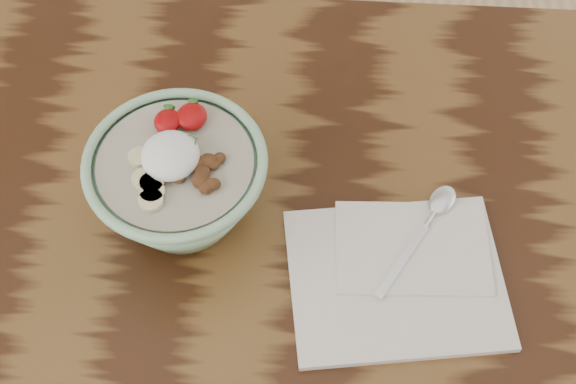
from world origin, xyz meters
The scene contains 4 objects.
table centered at (0.00, 0.00, 65.70)cm, with size 160.00×90.00×75.00cm.
breakfast_bowl centered at (2.60, 7.34, 82.05)cm, with size 20.69×20.69×14.19cm.
napkin centered at (28.53, 0.64, 75.63)cm, with size 27.18×23.22×1.51cm.
spoon centered at (32.41, 7.89, 76.89)cm, with size 10.68×16.23×0.92cm.
Camera 1 is at (18.10, -41.80, 159.21)cm, focal length 50.00 mm.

